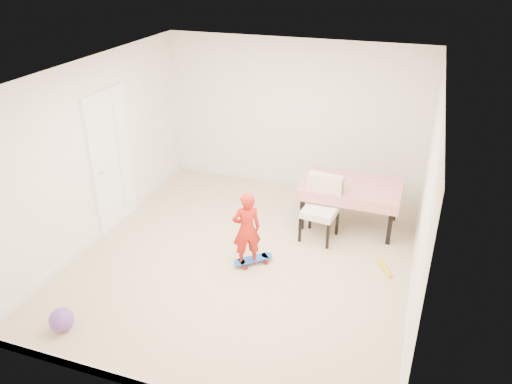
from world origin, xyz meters
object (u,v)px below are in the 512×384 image
(dining_chair, at_px, (320,210))
(balloon, at_px, (62,320))
(dining_table, at_px, (350,204))
(child, at_px, (247,232))
(skateboard, at_px, (253,261))

(dining_chair, relative_size, balloon, 3.43)
(dining_table, bearing_deg, dining_chair, -121.48)
(dining_table, distance_m, dining_chair, 0.67)
(dining_chair, bearing_deg, balloon, -121.52)
(dining_chair, height_order, child, child)
(skateboard, bearing_deg, child, 175.43)
(skateboard, distance_m, balloon, 2.53)
(dining_table, xyz_separation_m, child, (-1.12, -1.56, 0.18))
(dining_chair, height_order, skateboard, dining_chair)
(dining_table, bearing_deg, balloon, -127.02)
(skateboard, height_order, child, child)
(dining_chair, relative_size, child, 0.90)
(dining_chair, bearing_deg, skateboard, -119.01)
(dining_table, xyz_separation_m, dining_chair, (-0.35, -0.56, 0.13))
(dining_table, bearing_deg, skateboard, -124.06)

